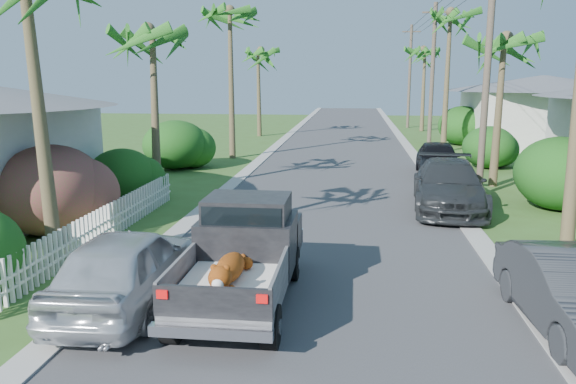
# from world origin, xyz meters

# --- Properties ---
(ground) EXTENTS (120.00, 120.00, 0.00)m
(ground) POSITION_xyz_m (0.00, 0.00, 0.00)
(ground) COLOR #395A21
(ground) RESTS_ON ground
(road) EXTENTS (8.00, 100.00, 0.02)m
(road) POSITION_xyz_m (0.00, 25.00, 0.01)
(road) COLOR #38383A
(road) RESTS_ON ground
(curb_left) EXTENTS (0.60, 100.00, 0.06)m
(curb_left) POSITION_xyz_m (-4.30, 25.00, 0.03)
(curb_left) COLOR #A5A39E
(curb_left) RESTS_ON ground
(curb_right) EXTENTS (0.60, 100.00, 0.06)m
(curb_right) POSITION_xyz_m (4.30, 25.00, 0.03)
(curb_right) COLOR #A5A39E
(curb_right) RESTS_ON ground
(pickup_truck) EXTENTS (1.98, 5.12, 2.06)m
(pickup_truck) POSITION_xyz_m (-1.39, 2.01, 1.01)
(pickup_truck) COLOR black
(pickup_truck) RESTS_ON ground
(parked_car_rn) EXTENTS (1.76, 4.39, 1.42)m
(parked_car_rn) POSITION_xyz_m (4.68, 1.03, 0.71)
(parked_car_rn) COLOR #313336
(parked_car_rn) RESTS_ON ground
(parked_car_rm) EXTENTS (2.80, 5.86, 1.65)m
(parked_car_rm) POSITION_xyz_m (4.04, 10.51, 0.82)
(parked_car_rm) COLOR #2B2D30
(parked_car_rm) RESTS_ON ground
(parked_car_rf) EXTENTS (2.13, 4.73, 1.58)m
(parked_car_rf) POSITION_xyz_m (4.64, 17.36, 0.79)
(parked_car_rf) COLOR black
(parked_car_rf) RESTS_ON ground
(parked_car_ln) EXTENTS (1.98, 4.72, 1.59)m
(parked_car_ln) POSITION_xyz_m (-3.60, 1.21, 0.80)
(parked_car_ln) COLOR silver
(parked_car_ln) RESTS_ON ground
(palm_l_b) EXTENTS (4.40, 4.40, 7.40)m
(palm_l_b) POSITION_xyz_m (-6.80, 12.00, 6.15)
(palm_l_b) COLOR brown
(palm_l_b) RESTS_ON ground
(palm_l_c) EXTENTS (4.40, 4.40, 9.20)m
(palm_l_c) POSITION_xyz_m (-6.00, 22.00, 7.91)
(palm_l_c) COLOR brown
(palm_l_c) RESTS_ON ground
(palm_l_d) EXTENTS (4.40, 4.40, 7.70)m
(palm_l_d) POSITION_xyz_m (-6.50, 34.00, 6.44)
(palm_l_d) COLOR brown
(palm_l_d) RESTS_ON ground
(palm_r_b) EXTENTS (4.40, 4.40, 7.20)m
(palm_r_b) POSITION_xyz_m (6.60, 15.00, 5.95)
(palm_r_b) COLOR brown
(palm_r_b) RESTS_ON ground
(palm_r_c) EXTENTS (4.40, 4.40, 9.40)m
(palm_r_c) POSITION_xyz_m (6.20, 26.00, 8.11)
(palm_r_c) COLOR brown
(palm_r_c) RESTS_ON ground
(palm_r_d) EXTENTS (4.40, 4.40, 8.00)m
(palm_r_d) POSITION_xyz_m (6.50, 40.00, 6.74)
(palm_r_d) COLOR brown
(palm_r_d) RESTS_ON ground
(shrub_l_b) EXTENTS (3.00, 3.30, 2.60)m
(shrub_l_b) POSITION_xyz_m (-7.80, 6.00, 1.30)
(shrub_l_b) COLOR #B11946
(shrub_l_b) RESTS_ON ground
(shrub_l_c) EXTENTS (2.40, 2.64, 2.00)m
(shrub_l_c) POSITION_xyz_m (-7.40, 10.00, 1.00)
(shrub_l_c) COLOR #164714
(shrub_l_c) RESTS_ON ground
(shrub_l_d) EXTENTS (3.20, 3.52, 2.40)m
(shrub_l_d) POSITION_xyz_m (-8.00, 18.00, 1.20)
(shrub_l_d) COLOR #164714
(shrub_l_d) RESTS_ON ground
(shrub_r_b) EXTENTS (3.00, 3.30, 2.50)m
(shrub_r_b) POSITION_xyz_m (7.80, 11.00, 1.25)
(shrub_r_b) COLOR #164714
(shrub_r_b) RESTS_ON ground
(shrub_r_c) EXTENTS (2.60, 2.86, 2.10)m
(shrub_r_c) POSITION_xyz_m (7.50, 20.00, 1.05)
(shrub_r_c) COLOR #164714
(shrub_r_c) RESTS_ON ground
(shrub_r_d) EXTENTS (3.20, 3.52, 2.60)m
(shrub_r_d) POSITION_xyz_m (8.00, 30.00, 1.30)
(shrub_r_d) COLOR #164714
(shrub_r_d) RESTS_ON ground
(picket_fence) EXTENTS (0.10, 11.00, 1.00)m
(picket_fence) POSITION_xyz_m (-6.00, 5.50, 0.50)
(picket_fence) COLOR white
(picket_fence) RESTS_ON ground
(house_right_far) EXTENTS (9.00, 8.00, 4.60)m
(house_right_far) POSITION_xyz_m (13.00, 30.00, 2.12)
(house_right_far) COLOR silver
(house_right_far) RESTS_ON ground
(utility_pole_b) EXTENTS (1.60, 0.26, 9.00)m
(utility_pole_b) POSITION_xyz_m (5.60, 13.00, 4.60)
(utility_pole_b) COLOR brown
(utility_pole_b) RESTS_ON ground
(utility_pole_c) EXTENTS (1.60, 0.26, 9.00)m
(utility_pole_c) POSITION_xyz_m (5.60, 28.00, 4.60)
(utility_pole_c) COLOR brown
(utility_pole_c) RESTS_ON ground
(utility_pole_d) EXTENTS (1.60, 0.26, 9.00)m
(utility_pole_d) POSITION_xyz_m (5.60, 43.00, 4.60)
(utility_pole_d) COLOR brown
(utility_pole_d) RESTS_ON ground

